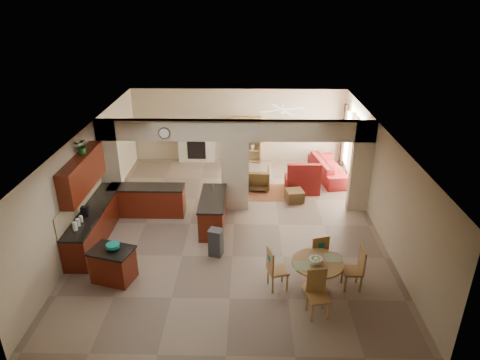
{
  "coord_description": "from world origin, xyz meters",
  "views": [
    {
      "loc": [
        0.37,
        -10.65,
        6.26
      ],
      "look_at": [
        0.16,
        0.3,
        1.27
      ],
      "focal_mm": 32.0,
      "sensor_mm": 36.0,
      "label": 1
    }
  ],
  "objects_px": {
    "armchair": "(258,178)",
    "kitchen_island": "(113,265)",
    "dining_table": "(317,272)",
    "sofa": "(330,168)"
  },
  "relations": [
    {
      "from": "kitchen_island",
      "to": "dining_table",
      "type": "xyz_separation_m",
      "value": [
        4.62,
        -0.32,
        0.1
      ]
    },
    {
      "from": "sofa",
      "to": "armchair",
      "type": "height_order",
      "value": "armchair"
    },
    {
      "from": "armchair",
      "to": "sofa",
      "type": "bearing_deg",
      "value": -157.95
    },
    {
      "from": "sofa",
      "to": "armchair",
      "type": "xyz_separation_m",
      "value": [
        -2.59,
        -0.98,
        0.02
      ]
    },
    {
      "from": "dining_table",
      "to": "sofa",
      "type": "height_order",
      "value": "dining_table"
    },
    {
      "from": "dining_table",
      "to": "sofa",
      "type": "distance_m",
      "value": 6.44
    },
    {
      "from": "armchair",
      "to": "kitchen_island",
      "type": "bearing_deg",
      "value": 56.98
    },
    {
      "from": "kitchen_island",
      "to": "sofa",
      "type": "relative_size",
      "value": 0.45
    },
    {
      "from": "dining_table",
      "to": "sofa",
      "type": "xyz_separation_m",
      "value": [
        1.39,
        6.28,
        -0.16
      ]
    },
    {
      "from": "dining_table",
      "to": "kitchen_island",
      "type": "bearing_deg",
      "value": 176.09
    }
  ]
}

